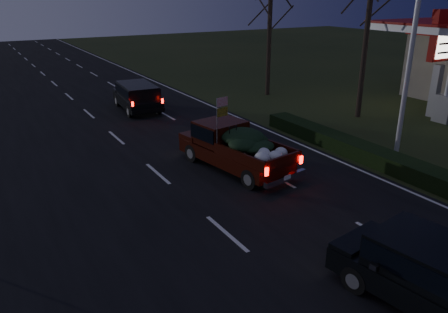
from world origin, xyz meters
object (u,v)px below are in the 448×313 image
light_pole (416,17)px  lead_suv (137,94)px  pickup_truck (235,145)px  rear_suv (445,275)px  gas_price_pylon (443,46)px

light_pole → lead_suv: size_ratio=2.06×
light_pole → lead_suv: bearing=119.0°
pickup_truck → rear_suv: (-0.57, -9.06, -0.02)m
rear_suv → pickup_truck: bearing=77.8°
light_pole → gas_price_pylon: (6.50, 2.99, -1.71)m
light_pole → rear_suv: bearing=-136.1°
gas_price_pylon → rear_suv: size_ratio=1.23×
light_pole → pickup_truck: (-6.73, 2.05, -4.53)m
pickup_truck → rear_suv: size_ratio=1.12×
light_pole → gas_price_pylon: size_ratio=1.64×
gas_price_pylon → lead_suv: (-13.35, 9.35, -2.83)m
pickup_truck → rear_suv: pickup_truck is taller
light_pole → rear_suv: (-7.30, -7.02, -4.54)m
light_pole → pickup_truck: bearing=163.1°
light_pole → rear_suv: 11.10m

